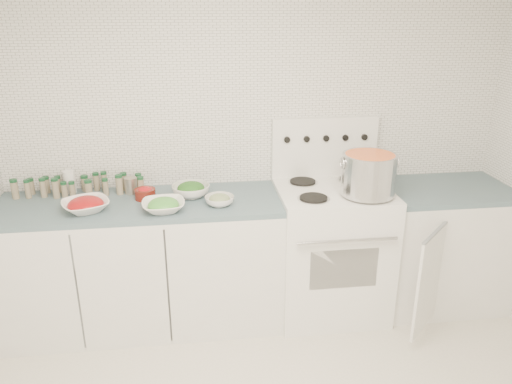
% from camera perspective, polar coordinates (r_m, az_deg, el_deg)
% --- Properties ---
extents(room_walls, '(3.54, 3.04, 2.52)m').
position_cam_1_polar(room_walls, '(2.02, 5.81, 4.88)').
color(room_walls, white).
rests_on(room_walls, ground).
extents(counter_left, '(1.85, 0.62, 0.90)m').
position_cam_1_polar(counter_left, '(3.52, -12.74, -7.95)').
color(counter_left, white).
rests_on(counter_left, ground).
extents(stove, '(0.76, 0.70, 1.36)m').
position_cam_1_polar(stove, '(3.60, 8.47, -6.15)').
color(stove, white).
rests_on(stove, ground).
extents(counter_right, '(0.89, 0.91, 0.90)m').
position_cam_1_polar(counter_right, '(3.91, 20.17, -5.75)').
color(counter_right, white).
rests_on(counter_right, ground).
extents(stock_pot, '(0.37, 0.35, 0.27)m').
position_cam_1_polar(stock_pot, '(3.29, 12.75, 2.17)').
color(stock_pot, silver).
rests_on(stock_pot, stove).
extents(bowl_tomato, '(0.37, 0.37, 0.09)m').
position_cam_1_polar(bowl_tomato, '(3.26, -18.90, -1.41)').
color(bowl_tomato, white).
rests_on(bowl_tomato, counter_left).
extents(bowl_snowpea, '(0.29, 0.29, 0.09)m').
position_cam_1_polar(bowl_snowpea, '(3.14, -10.53, -1.50)').
color(bowl_snowpea, white).
rests_on(bowl_snowpea, counter_left).
extents(bowl_broccoli, '(0.32, 0.32, 0.10)m').
position_cam_1_polar(bowl_broccoli, '(3.35, -7.44, 0.28)').
color(bowl_broccoli, white).
rests_on(bowl_broccoli, counter_left).
extents(bowl_zucchini, '(0.21, 0.21, 0.07)m').
position_cam_1_polar(bowl_zucchini, '(3.19, -4.19, -0.90)').
color(bowl_zucchini, white).
rests_on(bowl_zucchini, counter_left).
extents(bowl_pepper, '(0.14, 0.14, 0.08)m').
position_cam_1_polar(bowl_pepper, '(3.36, -12.56, -0.10)').
color(bowl_pepper, '#611910').
rests_on(bowl_pepper, counter_left).
extents(salt_canister, '(0.09, 0.09, 0.15)m').
position_cam_1_polar(salt_canister, '(3.61, -20.54, 1.10)').
color(salt_canister, white).
rests_on(salt_canister, counter_left).
extents(tin_can, '(0.09, 0.09, 0.11)m').
position_cam_1_polar(tin_can, '(3.48, -14.12, 0.73)').
color(tin_can, gray).
rests_on(tin_can, counter_left).
extents(spice_cluster, '(0.86, 0.16, 0.14)m').
position_cam_1_polar(spice_cluster, '(3.56, -19.53, 0.71)').
color(spice_cluster, gray).
rests_on(spice_cluster, counter_left).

